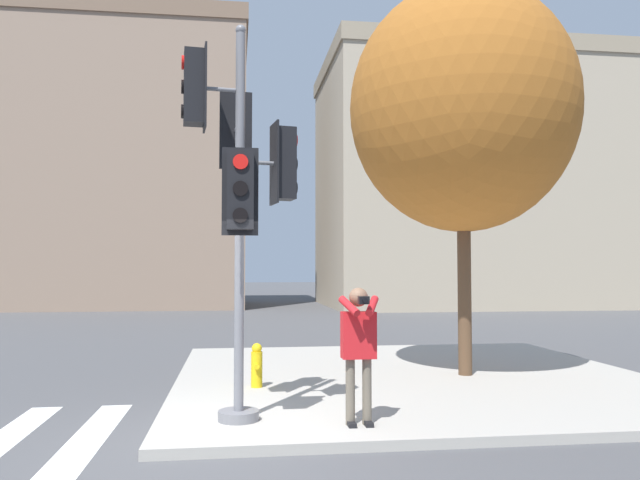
% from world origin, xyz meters
% --- Properties ---
extents(ground_plane, '(160.00, 160.00, 0.00)m').
position_xyz_m(ground_plane, '(0.00, 0.00, 0.00)').
color(ground_plane, '#4C4C4F').
extents(sidewalk_corner, '(8.00, 8.00, 0.12)m').
position_xyz_m(sidewalk_corner, '(3.50, 3.50, 0.06)').
color(sidewalk_corner, '#ADA89E').
rests_on(sidewalk_corner, ground_plane).
extents(traffic_signal_pole, '(1.44, 1.43, 4.85)m').
position_xyz_m(traffic_signal_pole, '(0.49, 0.60, 3.12)').
color(traffic_signal_pole, slate).
rests_on(traffic_signal_pole, sidewalk_corner).
extents(person_photographer, '(0.50, 0.53, 1.60)m').
position_xyz_m(person_photographer, '(1.91, 0.20, 1.09)').
color(person_photographer, black).
rests_on(person_photographer, sidewalk_corner).
extents(street_tree, '(3.95, 3.95, 6.82)m').
position_xyz_m(street_tree, '(4.39, 3.32, 4.76)').
color(street_tree, brown).
rests_on(street_tree, sidewalk_corner).
extents(fire_hydrant, '(0.18, 0.24, 0.68)m').
position_xyz_m(fire_hydrant, '(0.79, 2.68, 0.45)').
color(fire_hydrant, yellow).
rests_on(fire_hydrant, sidewalk_corner).
extents(building_left, '(13.29, 8.49, 14.55)m').
position_xyz_m(building_left, '(-5.66, 26.29, 7.29)').
color(building_left, gray).
rests_on(building_left, ground_plane).
extents(building_right, '(15.14, 9.96, 12.92)m').
position_xyz_m(building_right, '(12.59, 24.62, 6.47)').
color(building_right, tan).
rests_on(building_right, ground_plane).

